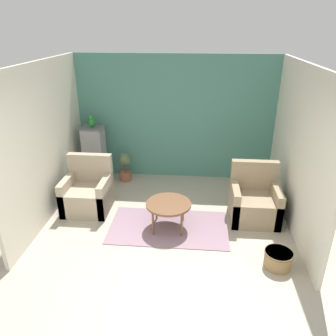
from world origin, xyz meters
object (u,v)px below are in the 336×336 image
(parrot, at_px, (92,121))
(potted_plant, at_px, (125,166))
(armchair_right, at_px, (254,202))
(wicker_basket, at_px, (278,259))
(birdcage, at_px, (95,155))
(armchair_left, at_px, (88,193))
(coffee_table, at_px, (169,205))

(parrot, height_order, potted_plant, parrot)
(armchair_right, height_order, wicker_basket, armchair_right)
(wicker_basket, bearing_deg, parrot, 143.52)
(birdcage, height_order, wicker_basket, birdcage)
(armchair_left, height_order, wicker_basket, armchair_left)
(armchair_right, bearing_deg, armchair_left, 178.88)
(coffee_table, bearing_deg, wicker_basket, -26.90)
(armchair_left, relative_size, armchair_right, 1.00)
(armchair_left, relative_size, potted_plant, 1.56)
(birdcage, bearing_deg, wicker_basket, -36.45)
(birdcage, xyz_separation_m, parrot, (0.00, 0.00, 0.74))
(potted_plant, bearing_deg, armchair_right, -27.00)
(armchair_left, height_order, parrot, parrot)
(birdcage, bearing_deg, parrot, 90.00)
(coffee_table, relative_size, armchair_left, 0.76)
(armchair_right, distance_m, birdcage, 3.44)
(wicker_basket, bearing_deg, birdcage, 143.55)
(parrot, bearing_deg, armchair_left, -80.81)
(coffee_table, relative_size, armchair_right, 0.76)
(coffee_table, relative_size, parrot, 2.79)
(armchair_left, bearing_deg, armchair_right, -1.12)
(coffee_table, bearing_deg, armchair_left, 161.99)
(armchair_left, xyz_separation_m, birdcage, (-0.19, 1.16, 0.30))
(wicker_basket, bearing_deg, armchair_right, 97.42)
(armchair_right, height_order, potted_plant, armchair_right)
(coffee_table, xyz_separation_m, armchair_right, (1.47, 0.44, -0.12))
(armchair_left, relative_size, wicker_basket, 2.47)
(armchair_left, xyz_separation_m, parrot, (-0.19, 1.16, 1.04))
(coffee_table, bearing_deg, potted_plant, 122.34)
(armchair_right, distance_m, wicker_basket, 1.30)
(coffee_table, distance_m, birdcage, 2.41)
(armchair_left, xyz_separation_m, potted_plant, (0.43, 1.26, 0.03))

